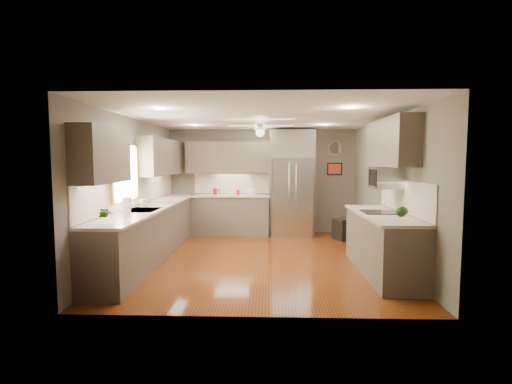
# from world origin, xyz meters

# --- Properties ---
(floor) EXTENTS (5.00, 5.00, 0.00)m
(floor) POSITION_xyz_m (0.00, 0.00, 0.00)
(floor) COLOR #4A1B09
(floor) RESTS_ON ground
(ceiling) EXTENTS (5.00, 5.00, 0.00)m
(ceiling) POSITION_xyz_m (0.00, 0.00, 2.50)
(ceiling) COLOR white
(ceiling) RESTS_ON ground
(wall_back) EXTENTS (4.50, 0.00, 4.50)m
(wall_back) POSITION_xyz_m (0.00, 2.50, 1.25)
(wall_back) COLOR #61554A
(wall_back) RESTS_ON ground
(wall_front) EXTENTS (4.50, 0.00, 4.50)m
(wall_front) POSITION_xyz_m (0.00, -2.50, 1.25)
(wall_front) COLOR #61554A
(wall_front) RESTS_ON ground
(wall_left) EXTENTS (0.00, 5.00, 5.00)m
(wall_left) POSITION_xyz_m (-2.25, 0.00, 1.25)
(wall_left) COLOR #61554A
(wall_left) RESTS_ON ground
(wall_right) EXTENTS (0.00, 5.00, 5.00)m
(wall_right) POSITION_xyz_m (2.25, 0.00, 1.25)
(wall_right) COLOR #61554A
(wall_right) RESTS_ON ground
(canister_a) EXTENTS (0.10, 0.10, 0.15)m
(canister_a) POSITION_xyz_m (-1.11, 2.22, 1.02)
(canister_a) COLOR maroon
(canister_a) RESTS_ON back_run
(canister_b) EXTENTS (0.10, 0.10, 0.15)m
(canister_b) POSITION_xyz_m (-1.04, 2.22, 1.01)
(canister_b) COLOR silver
(canister_b) RESTS_ON back_run
(canister_c) EXTENTS (0.13, 0.13, 0.20)m
(canister_c) POSITION_xyz_m (-0.72, 2.19, 1.03)
(canister_c) COLOR beige
(canister_c) RESTS_ON back_run
(canister_d) EXTENTS (0.08, 0.08, 0.12)m
(canister_d) POSITION_xyz_m (-0.57, 2.19, 1.00)
(canister_d) COLOR maroon
(canister_d) RESTS_ON back_run
(soap_bottle) EXTENTS (0.10, 0.10, 0.18)m
(soap_bottle) POSITION_xyz_m (-2.07, -0.04, 1.03)
(soap_bottle) COLOR white
(soap_bottle) RESTS_ON left_run
(potted_plant_left) EXTENTS (0.18, 0.15, 0.30)m
(potted_plant_left) POSITION_xyz_m (-1.94, -1.95, 1.09)
(potted_plant_left) COLOR #285217
(potted_plant_left) RESTS_ON left_run
(potted_plant_right) EXTENTS (0.20, 0.18, 0.29)m
(potted_plant_right) POSITION_xyz_m (1.89, -1.71, 1.09)
(potted_plant_right) COLOR #285217
(potted_plant_right) RESTS_ON right_run
(bowl) EXTENTS (0.26, 0.26, 0.06)m
(bowl) POSITION_xyz_m (-0.24, 2.19, 0.97)
(bowl) COLOR beige
(bowl) RESTS_ON back_run
(left_run) EXTENTS (0.65, 4.70, 1.45)m
(left_run) POSITION_xyz_m (-1.95, 0.15, 0.48)
(left_run) COLOR #4B4036
(left_run) RESTS_ON ground
(back_run) EXTENTS (1.85, 0.65, 1.45)m
(back_run) POSITION_xyz_m (-0.72, 2.20, 0.48)
(back_run) COLOR #4B4036
(back_run) RESTS_ON ground
(uppers) EXTENTS (4.50, 4.70, 0.95)m
(uppers) POSITION_xyz_m (-0.74, 0.71, 1.87)
(uppers) COLOR #4B4036
(uppers) RESTS_ON wall_left
(window) EXTENTS (0.05, 1.12, 0.92)m
(window) POSITION_xyz_m (-2.22, -0.50, 1.55)
(window) COLOR #BFF2B2
(window) RESTS_ON wall_left
(sink) EXTENTS (0.50, 0.70, 0.32)m
(sink) POSITION_xyz_m (-1.93, -0.50, 0.91)
(sink) COLOR silver
(sink) RESTS_ON left_run
(refrigerator) EXTENTS (1.06, 0.75, 2.45)m
(refrigerator) POSITION_xyz_m (0.70, 2.16, 1.19)
(refrigerator) COLOR silver
(refrigerator) RESTS_ON ground
(right_run) EXTENTS (0.70, 2.20, 1.45)m
(right_run) POSITION_xyz_m (1.93, -0.80, 0.48)
(right_run) COLOR #4B4036
(right_run) RESTS_ON ground
(microwave) EXTENTS (0.43, 0.55, 0.34)m
(microwave) POSITION_xyz_m (2.03, -0.55, 1.48)
(microwave) COLOR silver
(microwave) RESTS_ON wall_right
(ceiling_fan) EXTENTS (1.18, 1.18, 0.32)m
(ceiling_fan) POSITION_xyz_m (-0.00, 0.30, 2.33)
(ceiling_fan) COLOR white
(ceiling_fan) RESTS_ON ceiling
(recessed_lights) EXTENTS (2.84, 3.14, 0.01)m
(recessed_lights) POSITION_xyz_m (-0.04, 0.40, 2.49)
(recessed_lights) COLOR white
(recessed_lights) RESTS_ON ceiling
(wall_clock) EXTENTS (0.30, 0.03, 0.30)m
(wall_clock) POSITION_xyz_m (1.75, 2.48, 2.05)
(wall_clock) COLOR white
(wall_clock) RESTS_ON wall_back
(framed_print) EXTENTS (0.36, 0.03, 0.30)m
(framed_print) POSITION_xyz_m (1.75, 2.48, 1.55)
(framed_print) COLOR black
(framed_print) RESTS_ON wall_back
(stool) EXTENTS (0.52, 0.52, 0.47)m
(stool) POSITION_xyz_m (1.84, 1.65, 0.24)
(stool) COLOR black
(stool) RESTS_ON ground
(paper_towel) EXTENTS (0.11, 0.11, 0.28)m
(paper_towel) POSITION_xyz_m (-1.93, -1.19, 1.08)
(paper_towel) COLOR white
(paper_towel) RESTS_ON left_run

